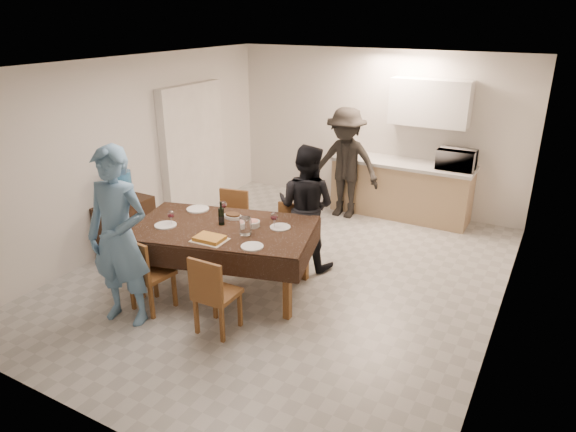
% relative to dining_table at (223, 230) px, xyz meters
% --- Properties ---
extents(floor, '(5.00, 6.00, 0.02)m').
position_rel_dining_table_xyz_m(floor, '(0.50, 0.69, -0.78)').
color(floor, '#AEADA9').
rests_on(floor, ground).
extents(ceiling, '(5.00, 6.00, 0.02)m').
position_rel_dining_table_xyz_m(ceiling, '(0.50, 0.69, 1.82)').
color(ceiling, white).
rests_on(ceiling, wall_back).
extents(wall_back, '(5.00, 0.02, 2.60)m').
position_rel_dining_table_xyz_m(wall_back, '(0.50, 3.69, 0.52)').
color(wall_back, silver).
rests_on(wall_back, floor).
extents(wall_front, '(5.00, 0.02, 2.60)m').
position_rel_dining_table_xyz_m(wall_front, '(0.50, -2.31, 0.52)').
color(wall_front, silver).
rests_on(wall_front, floor).
extents(wall_left, '(0.02, 6.00, 2.60)m').
position_rel_dining_table_xyz_m(wall_left, '(-2.00, 0.69, 0.52)').
color(wall_left, silver).
rests_on(wall_left, floor).
extents(wall_right, '(0.02, 6.00, 2.60)m').
position_rel_dining_table_xyz_m(wall_right, '(3.00, 0.69, 0.52)').
color(wall_right, silver).
rests_on(wall_right, floor).
extents(stub_partition, '(0.15, 1.40, 2.10)m').
position_rel_dining_table_xyz_m(stub_partition, '(-1.92, 1.89, 0.27)').
color(stub_partition, white).
rests_on(stub_partition, floor).
extents(kitchen_base_cabinet, '(2.20, 0.60, 0.86)m').
position_rel_dining_table_xyz_m(kitchen_base_cabinet, '(1.10, 3.37, -0.35)').
color(kitchen_base_cabinet, tan).
rests_on(kitchen_base_cabinet, floor).
extents(kitchen_worktop, '(2.24, 0.64, 0.05)m').
position_rel_dining_table_xyz_m(kitchen_worktop, '(1.10, 3.37, 0.11)').
color(kitchen_worktop, '#B4B4AE').
rests_on(kitchen_worktop, kitchen_base_cabinet).
extents(upper_cabinet, '(1.20, 0.34, 0.70)m').
position_rel_dining_table_xyz_m(upper_cabinet, '(1.40, 3.51, 1.07)').
color(upper_cabinet, white).
rests_on(upper_cabinet, wall_back).
extents(dining_table, '(2.33, 1.71, 0.81)m').
position_rel_dining_table_xyz_m(dining_table, '(0.00, 0.00, 0.00)').
color(dining_table, black).
rests_on(dining_table, floor).
extents(chair_near_left, '(0.45, 0.45, 0.48)m').
position_rel_dining_table_xyz_m(chair_near_left, '(-0.45, -0.83, -0.23)').
color(chair_near_left, brown).
rests_on(chair_near_left, floor).
extents(chair_near_right, '(0.40, 0.40, 0.48)m').
position_rel_dining_table_xyz_m(chair_near_right, '(0.45, -0.83, -0.24)').
color(chair_near_right, brown).
rests_on(chair_near_right, floor).
extents(chair_far_left, '(0.48, 0.49, 0.49)m').
position_rel_dining_table_xyz_m(chair_far_left, '(-0.45, 0.66, -0.22)').
color(chair_far_left, brown).
rests_on(chair_far_left, floor).
extents(chair_far_right, '(0.45, 0.45, 0.47)m').
position_rel_dining_table_xyz_m(chair_far_right, '(0.45, 0.67, -0.24)').
color(chair_far_right, brown).
rests_on(chair_far_right, floor).
extents(console, '(0.40, 0.80, 0.74)m').
position_rel_dining_table_xyz_m(console, '(-1.78, 0.18, -0.41)').
color(console, black).
rests_on(console, floor).
extents(water_jug, '(0.29, 0.29, 0.44)m').
position_rel_dining_table_xyz_m(water_jug, '(-1.78, 0.18, 0.18)').
color(water_jug, '#3D8DCF').
rests_on(water_jug, console).
extents(wine_bottle, '(0.07, 0.07, 0.28)m').
position_rel_dining_table_xyz_m(wine_bottle, '(-0.05, 0.05, 0.18)').
color(wine_bottle, black).
rests_on(wine_bottle, dining_table).
extents(water_pitcher, '(0.13, 0.13, 0.20)m').
position_rel_dining_table_xyz_m(water_pitcher, '(0.35, -0.05, 0.14)').
color(water_pitcher, white).
rests_on(water_pitcher, dining_table).
extents(savoury_tart, '(0.38, 0.29, 0.05)m').
position_rel_dining_table_xyz_m(savoury_tart, '(0.10, -0.38, 0.06)').
color(savoury_tart, '#C18338').
rests_on(savoury_tart, dining_table).
extents(salad_bowl, '(0.17, 0.17, 0.07)m').
position_rel_dining_table_xyz_m(salad_bowl, '(0.30, 0.18, 0.07)').
color(salad_bowl, silver).
rests_on(salad_bowl, dining_table).
extents(mushroom_dish, '(0.21, 0.21, 0.04)m').
position_rel_dining_table_xyz_m(mushroom_dish, '(-0.05, 0.28, 0.06)').
color(mushroom_dish, silver).
rests_on(mushroom_dish, dining_table).
extents(wine_glass_a, '(0.08, 0.08, 0.18)m').
position_rel_dining_table_xyz_m(wine_glass_a, '(-0.55, -0.25, 0.13)').
color(wine_glass_a, white).
rests_on(wine_glass_a, dining_table).
extents(wine_glass_b, '(0.09, 0.09, 0.20)m').
position_rel_dining_table_xyz_m(wine_glass_b, '(0.55, 0.25, 0.14)').
color(wine_glass_b, white).
rests_on(wine_glass_b, dining_table).
extents(wine_glass_c, '(0.08, 0.08, 0.19)m').
position_rel_dining_table_xyz_m(wine_glass_c, '(-0.20, 0.30, 0.13)').
color(wine_glass_c, white).
rests_on(wine_glass_c, dining_table).
extents(plate_near_left, '(0.26, 0.26, 0.01)m').
position_rel_dining_table_xyz_m(plate_near_left, '(-0.60, -0.30, 0.04)').
color(plate_near_left, silver).
rests_on(plate_near_left, dining_table).
extents(plate_near_right, '(0.24, 0.24, 0.01)m').
position_rel_dining_table_xyz_m(plate_near_right, '(0.60, -0.30, 0.04)').
color(plate_near_right, silver).
rests_on(plate_near_right, dining_table).
extents(plate_far_left, '(0.28, 0.28, 0.02)m').
position_rel_dining_table_xyz_m(plate_far_left, '(-0.60, 0.30, 0.05)').
color(plate_far_left, silver).
rests_on(plate_far_left, dining_table).
extents(plate_far_right, '(0.24, 0.24, 0.01)m').
position_rel_dining_table_xyz_m(plate_far_right, '(0.60, 0.30, 0.04)').
color(plate_far_right, silver).
rests_on(plate_far_right, dining_table).
extents(microwave, '(0.55, 0.37, 0.31)m').
position_rel_dining_table_xyz_m(microwave, '(1.92, 3.37, 0.29)').
color(microwave, white).
rests_on(microwave, kitchen_worktop).
extents(person_near, '(0.78, 0.59, 1.93)m').
position_rel_dining_table_xyz_m(person_near, '(-0.55, -1.05, 0.19)').
color(person_near, '#5A86AD').
rests_on(person_near, floor).
extents(person_far, '(0.80, 0.63, 1.63)m').
position_rel_dining_table_xyz_m(person_far, '(0.55, 1.05, 0.04)').
color(person_far, black).
rests_on(person_far, floor).
extents(person_kitchen, '(1.15, 0.66, 1.77)m').
position_rel_dining_table_xyz_m(person_kitchen, '(0.30, 2.92, 0.11)').
color(person_kitchen, black).
rests_on(person_kitchen, floor).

